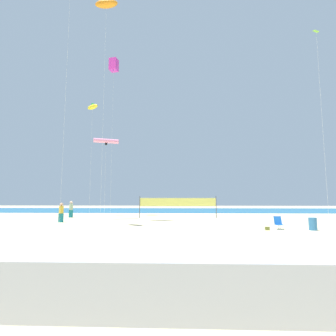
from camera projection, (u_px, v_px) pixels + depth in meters
The scene contains 14 objects.
ground_plane at pixel (144, 233), 16.52m from camera, with size 120.00×120.00×0.00m, color beige.
ocean_band at pixel (167, 210), 48.09m from camera, with size 120.00×20.00×0.01m, color #1E6B99.
boardwalk_ledge at pixel (58, 290), 4.74m from camera, with size 28.00×0.44×1.05m, color #B7B7BC.
beachgoer_mustard_shirt at pixel (61, 212), 23.87m from camera, with size 0.40×0.40×1.75m.
beachgoer_sage_shirt at pixel (71, 209), 29.88m from camera, with size 0.42×0.42×1.84m.
folding_beach_chair at pixel (279, 222), 18.55m from camera, with size 0.52×0.65×0.89m.
trash_barrel at pixel (313, 224), 17.92m from camera, with size 0.53×0.53×0.84m, color teal.
volleyball_net at pixel (178, 203), 29.15m from camera, with size 8.50×0.66×2.40m.
beach_handbag at pixel (267, 228), 17.91m from camera, with size 0.29×0.14×0.23m, color olive.
kite_lime_diamond at pixel (317, 41), 19.63m from camera, with size 0.57×0.57×14.73m.
kite_magenta_box at pixel (114, 65), 34.85m from camera, with size 1.17×1.17×20.42m.
kite_yellow_inflatable at pixel (93, 107), 33.03m from camera, with size 1.77×1.32×13.95m.
kite_orange_inflatable at pixel (106, 4), 26.66m from camera, with size 2.43×1.02×22.28m.
kite_pink_tube at pixel (106, 141), 28.04m from camera, with size 2.59×1.33×8.43m.
Camera 1 is at (2.18, -16.80, 2.15)m, focal length 28.31 mm.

